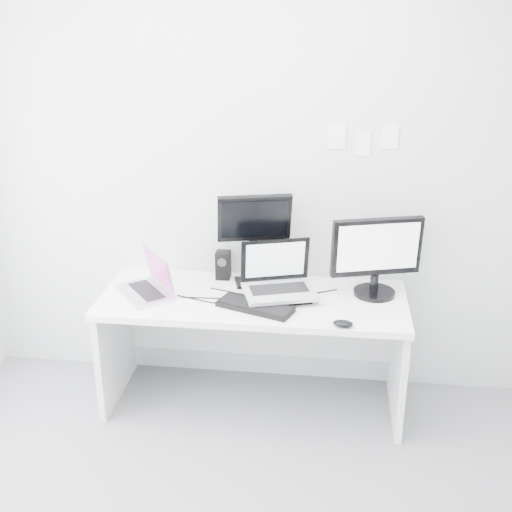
{
  "coord_description": "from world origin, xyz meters",
  "views": [
    {
      "loc": [
        0.43,
        -2.21,
        2.38
      ],
      "look_at": [
        0.02,
        1.23,
        1.0
      ],
      "focal_mm": 45.92,
      "sensor_mm": 36.0,
      "label": 1
    }
  ],
  "objects": [
    {
      "name": "back_wall",
      "position": [
        0.0,
        1.6,
        1.35
      ],
      "size": [
        3.6,
        0.0,
        3.6
      ],
      "primitive_type": "plane",
      "rotation": [
        1.57,
        0.0,
        0.0
      ],
      "color": "#B9BCBE",
      "rests_on": "ground"
    },
    {
      "name": "desk",
      "position": [
        0.0,
        1.25,
        0.36
      ],
      "size": [
        1.8,
        0.7,
        0.73
      ],
      "primitive_type": "cube",
      "color": "white",
      "rests_on": "ground"
    },
    {
      "name": "macbook",
      "position": [
        -0.65,
        1.21,
        0.86
      ],
      "size": [
        0.44,
        0.45,
        0.27
      ],
      "primitive_type": "cube",
      "rotation": [
        0.0,
        0.0,
        -0.89
      ],
      "color": "silver",
      "rests_on": "desk"
    },
    {
      "name": "speaker",
      "position": [
        -0.22,
        1.51,
        0.82
      ],
      "size": [
        0.11,
        0.11,
        0.18
      ],
      "primitive_type": "cube",
      "rotation": [
        0.0,
        0.0,
        -0.3
      ],
      "color": "black",
      "rests_on": "desk"
    },
    {
      "name": "dell_laptop",
      "position": [
        0.16,
        1.25,
        0.9
      ],
      "size": [
        0.49,
        0.43,
        0.34
      ],
      "primitive_type": "cube",
      "rotation": [
        0.0,
        0.0,
        0.3
      ],
      "color": "#A5A7AD",
      "rests_on": "desk"
    },
    {
      "name": "rear_monitor",
      "position": [
        -0.02,
        1.45,
        1.03
      ],
      "size": [
        0.46,
        0.26,
        0.6
      ],
      "primitive_type": "cube",
      "rotation": [
        0.0,
        0.0,
        0.26
      ],
      "color": "black",
      "rests_on": "desk"
    },
    {
      "name": "samsung_monitor",
      "position": [
        0.71,
        1.37,
        0.98
      ],
      "size": [
        0.58,
        0.39,
        0.49
      ],
      "primitive_type": "cube",
      "rotation": [
        0.0,
        0.0,
        0.29
      ],
      "color": "black",
      "rests_on": "desk"
    },
    {
      "name": "keyboard",
      "position": [
        0.03,
        1.1,
        0.74
      ],
      "size": [
        0.46,
        0.3,
        0.03
      ],
      "primitive_type": "cube",
      "rotation": [
        0.0,
        0.0,
        -0.36
      ],
      "color": "black",
      "rests_on": "desk"
    },
    {
      "name": "mouse",
      "position": [
        0.52,
        0.94,
        0.75
      ],
      "size": [
        0.12,
        0.08,
        0.04
      ],
      "primitive_type": "ellipsoid",
      "rotation": [
        0.0,
        0.0,
        -0.1
      ],
      "color": "black",
      "rests_on": "desk"
    },
    {
      "name": "wall_note_0",
      "position": [
        0.45,
        1.59,
        1.62
      ],
      "size": [
        0.1,
        0.0,
        0.14
      ],
      "primitive_type": "cube",
      "color": "white",
      "rests_on": "back_wall"
    },
    {
      "name": "wall_note_1",
      "position": [
        0.6,
        1.59,
        1.58
      ],
      "size": [
        0.09,
        0.0,
        0.13
      ],
      "primitive_type": "cube",
      "color": "white",
      "rests_on": "back_wall"
    },
    {
      "name": "wall_note_2",
      "position": [
        0.75,
        1.59,
        1.63
      ],
      "size": [
        0.1,
        0.0,
        0.14
      ],
      "primitive_type": "cube",
      "color": "white",
      "rests_on": "back_wall"
    }
  ]
}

